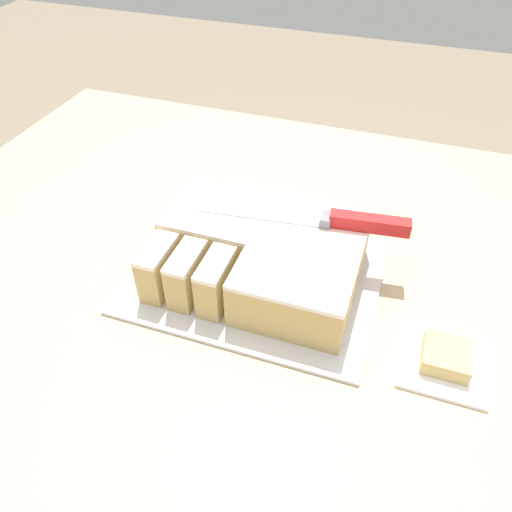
% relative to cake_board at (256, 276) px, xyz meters
% --- Properties ---
extents(countertop, '(1.40, 1.10, 0.91)m').
position_rel_cake_board_xyz_m(countertop, '(0.04, -0.02, -0.46)').
color(countertop, tan).
rests_on(countertop, ground_plane).
extents(cake_board, '(0.38, 0.29, 0.01)m').
position_rel_cake_board_xyz_m(cake_board, '(0.00, 0.00, 0.00)').
color(cake_board, silver).
rests_on(cake_board, countertop).
extents(cake, '(0.31, 0.22, 0.08)m').
position_rel_cake_board_xyz_m(cake, '(0.01, 0.00, 0.04)').
color(cake, tan).
rests_on(cake, cake_board).
extents(knife, '(0.33, 0.06, 0.02)m').
position_rel_cake_board_xyz_m(knife, '(0.11, 0.06, 0.09)').
color(knife, silver).
rests_on(knife, cake).
extents(paper_napkin, '(0.11, 0.11, 0.01)m').
position_rel_cake_board_xyz_m(paper_napkin, '(0.29, -0.08, 0.00)').
color(paper_napkin, white).
rests_on(paper_napkin, countertop).
extents(brownie, '(0.06, 0.06, 0.02)m').
position_rel_cake_board_xyz_m(brownie, '(0.29, -0.08, 0.01)').
color(brownie, tan).
rests_on(brownie, paper_napkin).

